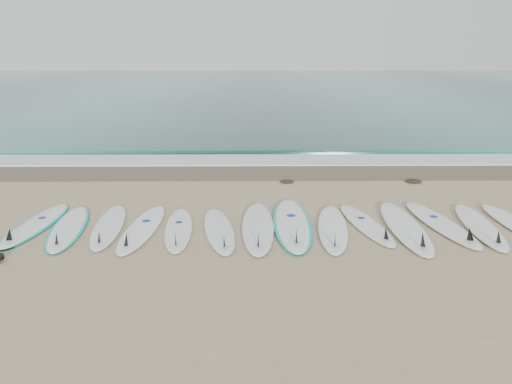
{
  "coord_description": "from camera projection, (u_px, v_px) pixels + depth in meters",
  "views": [
    {
      "loc": [
        -0.42,
        -8.55,
        3.18
      ],
      "look_at": [
        -0.32,
        0.94,
        0.4
      ],
      "focal_mm": 35.0,
      "sensor_mm": 36.0,
      "label": 1
    }
  ],
  "objects": [
    {
      "name": "ground",
      "position": [
        274.0,
        227.0,
        9.1
      ],
      "size": [
        120.0,
        120.0,
        0.0
      ],
      "primitive_type": "plane",
      "color": "tan"
    },
    {
      "name": "ocean",
      "position": [
        256.0,
        87.0,
        40.28
      ],
      "size": [
        120.0,
        55.0,
        0.03
      ],
      "primitive_type": "cube",
      "color": "#1D5B56",
      "rests_on": "ground"
    },
    {
      "name": "wet_sand_band",
      "position": [
        267.0,
        172.0,
        13.03
      ],
      "size": [
        120.0,
        1.8,
        0.01
      ],
      "primitive_type": "cube",
      "color": "brown",
      "rests_on": "ground"
    },
    {
      "name": "foam_band",
      "position": [
        266.0,
        160.0,
        14.37
      ],
      "size": [
        120.0,
        1.4,
        0.04
      ],
      "primitive_type": "cube",
      "color": "silver",
      "rests_on": "ground"
    },
    {
      "name": "wave_crest",
      "position": [
        264.0,
        149.0,
        15.8
      ],
      "size": [
        120.0,
        1.0,
        0.1
      ],
      "primitive_type": "cube",
      "color": "#1D5B56",
      "rests_on": "ground"
    },
    {
      "name": "surfboard_0",
      "position": [
        35.0,
        225.0,
        9.11
      ],
      "size": [
        0.76,
        2.47,
        0.31
      ],
      "rotation": [
        0.0,
        0.0,
        -0.07
      ],
      "color": "white",
      "rests_on": "ground"
    },
    {
      "name": "surfboard_1",
      "position": [
        68.0,
        228.0,
        8.95
      ],
      "size": [
        0.93,
        2.51,
        0.31
      ],
      "rotation": [
        0.0,
        0.0,
        0.14
      ],
      "color": "white",
      "rests_on": "ground"
    },
    {
      "name": "surfboard_2",
      "position": [
        108.0,
        226.0,
        8.99
      ],
      "size": [
        0.75,
        2.46,
        0.31
      ],
      "rotation": [
        0.0,
        0.0,
        0.1
      ],
      "color": "white",
      "rests_on": "ground"
    },
    {
      "name": "surfboard_3",
      "position": [
        141.0,
        229.0,
        8.88
      ],
      "size": [
        0.69,
        2.58,
        0.33
      ],
      "rotation": [
        0.0,
        0.0,
        -0.06
      ],
      "color": "white",
      "rests_on": "ground"
    },
    {
      "name": "surfboard_4",
      "position": [
        178.0,
        229.0,
        8.86
      ],
      "size": [
        0.69,
        2.35,
        0.3
      ],
      "rotation": [
        0.0,
        0.0,
        0.09
      ],
      "color": "white",
      "rests_on": "ground"
    },
    {
      "name": "surfboard_5",
      "position": [
        219.0,
        230.0,
        8.82
      ],
      "size": [
        0.88,
        2.45,
        0.31
      ],
      "rotation": [
        0.0,
        0.0,
        0.16
      ],
      "color": "white",
      "rests_on": "ground"
    },
    {
      "name": "surfboard_6",
      "position": [
        258.0,
        227.0,
        8.93
      ],
      "size": [
        0.6,
        2.78,
        0.35
      ],
      "rotation": [
        0.0,
        0.0,
        -0.01
      ],
      "color": "silver",
      "rests_on": "ground"
    },
    {
      "name": "surfboard_7",
      "position": [
        292.0,
        224.0,
        9.13
      ],
      "size": [
        0.74,
        2.92,
        0.37
      ],
      "rotation": [
        0.0,
        0.0,
        -0.01
      ],
      "color": "white",
      "rests_on": "ground"
    },
    {
      "name": "surfboard_8",
      "position": [
        333.0,
        228.0,
        8.89
      ],
      "size": [
        0.82,
        2.57,
        0.32
      ],
      "rotation": [
        0.0,
        0.0,
        -0.12
      ],
      "color": "white",
      "rests_on": "ground"
    },
    {
      "name": "surfboard_9",
      "position": [
        367.0,
        225.0,
        9.09
      ],
      "size": [
        0.88,
        2.38,
        0.3
      ],
      "rotation": [
        0.0,
        0.0,
        0.17
      ],
      "color": "white",
      "rests_on": "ground"
    },
    {
      "name": "surfboard_10",
      "position": [
        406.0,
        227.0,
        8.93
      ],
      "size": [
        0.67,
        2.87,
        0.36
      ],
      "rotation": [
        0.0,
        0.0,
        -0.03
      ],
      "color": "white",
      "rests_on": "ground"
    },
    {
      "name": "surfboard_11",
      "position": [
        442.0,
        224.0,
        9.1
      ],
      "size": [
        0.9,
        2.66,
        0.33
      ],
      "rotation": [
        0.0,
        0.0,
        0.14
      ],
      "color": "white",
      "rests_on": "ground"
    },
    {
      "name": "surfboard_12",
      "position": [
        481.0,
        226.0,
        8.99
      ],
      "size": [
        0.81,
        2.56,
        0.32
      ],
      "rotation": [
        0.0,
        0.0,
        -0.11
      ],
      "color": "white",
      "rests_on": "ground"
    },
    {
      "name": "seaweed_near",
      "position": [
        287.0,
        181.0,
        12.06
      ],
      "size": [
        0.34,
        0.26,
        0.07
      ],
      "primitive_type": "ellipsoid",
      "color": "black",
      "rests_on": "ground"
    },
    {
      "name": "seaweed_far",
      "position": [
        414.0,
        181.0,
        12.08
      ],
      "size": [
        0.4,
        0.31,
        0.08
      ],
      "primitive_type": "ellipsoid",
      "color": "black",
      "rests_on": "ground"
    }
  ]
}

